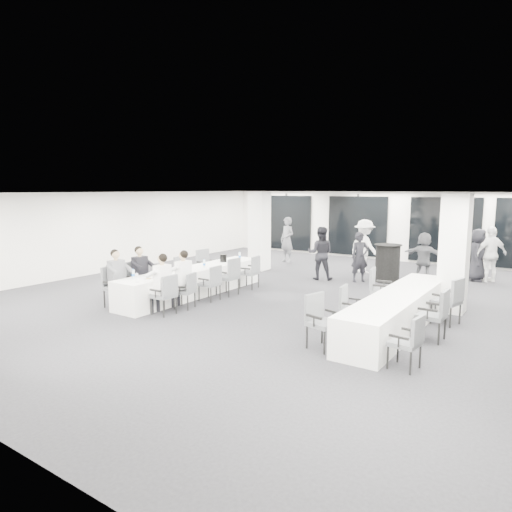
{
  "coord_description": "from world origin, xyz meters",
  "views": [
    {
      "loc": [
        6.32,
        -10.39,
        2.91
      ],
      "look_at": [
        -0.63,
        -0.2,
        1.09
      ],
      "focal_mm": 32.0,
      "sensor_mm": 36.0,
      "label": 1
    }
  ],
  "objects_px": {
    "cocktail_table": "(387,263)",
    "ice_bucket_far": "(223,258)",
    "standing_guest_d": "(491,250)",
    "standing_guest_h": "(452,263)",
    "ice_bucket_near": "(160,269)",
    "chair_main_left_near": "(113,284)",
    "chair_side_left_mid": "(349,305)",
    "standing_guest_b": "(320,250)",
    "chair_side_left_far": "(378,287)",
    "standing_guest_c": "(364,243)",
    "standing_guest_e": "(478,251)",
    "chair_main_right_mid": "(212,281)",
    "chair_side_right_mid": "(436,312)",
    "banquet_table_main": "(194,282)",
    "standing_guest_g": "(287,237)",
    "chair_main_left_fourth": "(183,270)",
    "chair_main_right_second": "(187,288)",
    "chair_main_right_near": "(166,292)",
    "chair_main_right_far": "(252,270)",
    "chair_side_right_far": "(450,298)",
    "chair_main_left_second": "(137,278)",
    "standing_guest_a": "(360,254)",
    "chair_main_left_mid": "(161,277)",
    "chair_side_left_near": "(320,318)",
    "banquet_table_side": "(399,311)",
    "chair_main_right_fourth": "(230,274)",
    "chair_side_right_near": "(410,339)",
    "standing_guest_f": "(424,252)",
    "chair_main_left_far": "(206,264)"
  },
  "relations": [
    {
      "from": "banquet_table_main",
      "to": "chair_side_left_far",
      "type": "bearing_deg",
      "value": 14.9
    },
    {
      "from": "chair_main_left_mid",
      "to": "standing_guest_c",
      "type": "height_order",
      "value": "standing_guest_c"
    },
    {
      "from": "standing_guest_f",
      "to": "ice_bucket_far",
      "type": "relative_size",
      "value": 7.44
    },
    {
      "from": "chair_main_right_fourth",
      "to": "chair_side_right_near",
      "type": "relative_size",
      "value": 1.15
    },
    {
      "from": "chair_main_left_far",
      "to": "standing_guest_g",
      "type": "bearing_deg",
      "value": -172.08
    },
    {
      "from": "standing_guest_b",
      "to": "standing_guest_c",
      "type": "relative_size",
      "value": 0.92
    },
    {
      "from": "chair_main_right_mid",
      "to": "chair_side_right_mid",
      "type": "relative_size",
      "value": 0.91
    },
    {
      "from": "chair_side_left_far",
      "to": "standing_guest_c",
      "type": "xyz_separation_m",
      "value": [
        -2.14,
        4.62,
        0.46
      ]
    },
    {
      "from": "chair_side_left_near",
      "to": "standing_guest_d",
      "type": "xyz_separation_m",
      "value": [
        1.72,
        8.49,
        0.43
      ]
    },
    {
      "from": "chair_main_right_second",
      "to": "standing_guest_g",
      "type": "relative_size",
      "value": 0.43
    },
    {
      "from": "standing_guest_f",
      "to": "standing_guest_b",
      "type": "bearing_deg",
      "value": 43.06
    },
    {
      "from": "standing_guest_d",
      "to": "cocktail_table",
      "type": "bearing_deg",
      "value": -9.89
    },
    {
      "from": "standing_guest_b",
      "to": "cocktail_table",
      "type": "bearing_deg",
      "value": -177.59
    },
    {
      "from": "banquet_table_main",
      "to": "chair_main_right_near",
      "type": "distance_m",
      "value": 2.07
    },
    {
      "from": "standing_guest_b",
      "to": "standing_guest_h",
      "type": "xyz_separation_m",
      "value": [
        4.12,
        -0.78,
        0.06
      ]
    },
    {
      "from": "chair_main_left_near",
      "to": "standing_guest_e",
      "type": "relative_size",
      "value": 0.53
    },
    {
      "from": "chair_main_right_far",
      "to": "chair_side_left_mid",
      "type": "distance_m",
      "value": 4.45
    },
    {
      "from": "banquet_table_side",
      "to": "chair_main_left_far",
      "type": "height_order",
      "value": "chair_main_left_far"
    },
    {
      "from": "banquet_table_side",
      "to": "chair_main_right_near",
      "type": "distance_m",
      "value": 5.18
    },
    {
      "from": "chair_side_left_near",
      "to": "chair_side_right_near",
      "type": "xyz_separation_m",
      "value": [
        1.66,
        -0.14,
        -0.05
      ]
    },
    {
      "from": "standing_guest_b",
      "to": "standing_guest_g",
      "type": "xyz_separation_m",
      "value": [
        -2.69,
        2.46,
        0.05
      ]
    },
    {
      "from": "chair_main_left_second",
      "to": "chair_side_left_far",
      "type": "bearing_deg",
      "value": 107.63
    },
    {
      "from": "chair_main_left_near",
      "to": "chair_side_right_near",
      "type": "xyz_separation_m",
      "value": [
        7.26,
        0.04,
        -0.06
      ]
    },
    {
      "from": "chair_main_right_mid",
      "to": "standing_guest_b",
      "type": "height_order",
      "value": "standing_guest_b"
    },
    {
      "from": "chair_side_left_mid",
      "to": "standing_guest_b",
      "type": "xyz_separation_m",
      "value": [
        -2.88,
        4.46,
        0.45
      ]
    },
    {
      "from": "chair_side_left_near",
      "to": "chair_side_left_mid",
      "type": "xyz_separation_m",
      "value": [
        0.0,
        1.36,
        -0.05
      ]
    },
    {
      "from": "banquet_table_main",
      "to": "chair_main_left_mid",
      "type": "xyz_separation_m",
      "value": [
        -0.82,
        -0.44,
        0.12
      ]
    },
    {
      "from": "chair_main_left_far",
      "to": "chair_side_left_mid",
      "type": "xyz_separation_m",
      "value": [
        5.6,
        -1.99,
        -0.07
      ]
    },
    {
      "from": "banquet_table_side",
      "to": "chair_side_left_mid",
      "type": "distance_m",
      "value": 1.06
    },
    {
      "from": "chair_main_right_far",
      "to": "standing_guest_b",
      "type": "distance_m",
      "value": 2.63
    },
    {
      "from": "chair_main_right_fourth",
      "to": "ice_bucket_near",
      "type": "height_order",
      "value": "chair_main_right_fourth"
    },
    {
      "from": "standing_guest_e",
      "to": "ice_bucket_far",
      "type": "bearing_deg",
      "value": 130.16
    },
    {
      "from": "chair_side_left_mid",
      "to": "banquet_table_side",
      "type": "bearing_deg",
      "value": 121.65
    },
    {
      "from": "chair_side_left_near",
      "to": "standing_guest_c",
      "type": "relative_size",
      "value": 0.48
    },
    {
      "from": "chair_main_right_mid",
      "to": "ice_bucket_far",
      "type": "bearing_deg",
      "value": 27.06
    },
    {
      "from": "chair_main_left_second",
      "to": "standing_guest_g",
      "type": "relative_size",
      "value": 0.5
    },
    {
      "from": "chair_main_left_fourth",
      "to": "ice_bucket_far",
      "type": "bearing_deg",
      "value": 128.72
    },
    {
      "from": "chair_main_left_fourth",
      "to": "chair_main_right_second",
      "type": "relative_size",
      "value": 1.08
    },
    {
      "from": "standing_guest_d",
      "to": "standing_guest_h",
      "type": "height_order",
      "value": "standing_guest_h"
    },
    {
      "from": "ice_bucket_far",
      "to": "cocktail_table",
      "type": "bearing_deg",
      "value": 42.47
    },
    {
      "from": "cocktail_table",
      "to": "ice_bucket_far",
      "type": "relative_size",
      "value": 5.12
    },
    {
      "from": "chair_main_right_far",
      "to": "chair_side_right_far",
      "type": "distance_m",
      "value": 5.63
    },
    {
      "from": "chair_side_left_near",
      "to": "standing_guest_h",
      "type": "xyz_separation_m",
      "value": [
        1.25,
        5.04,
        0.46
      ]
    },
    {
      "from": "banquet_table_main",
      "to": "standing_guest_b",
      "type": "xyz_separation_m",
      "value": [
        1.88,
        3.95,
        0.6
      ]
    },
    {
      "from": "standing_guest_d",
      "to": "ice_bucket_far",
      "type": "distance_m",
      "value": 8.38
    },
    {
      "from": "banquet_table_main",
      "to": "chair_main_right_second",
      "type": "distance_m",
      "value": 1.44
    },
    {
      "from": "standing_guest_b",
      "to": "ice_bucket_near",
      "type": "bearing_deg",
      "value": 46.99
    },
    {
      "from": "ice_bucket_near",
      "to": "chair_main_left_near",
      "type": "bearing_deg",
      "value": -130.07
    },
    {
      "from": "chair_main_right_fourth",
      "to": "standing_guest_e",
      "type": "distance_m",
      "value": 8.01
    },
    {
      "from": "standing_guest_a",
      "to": "chair_main_left_mid",
      "type": "bearing_deg",
      "value": -175.36
    }
  ]
}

